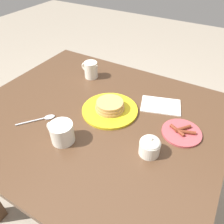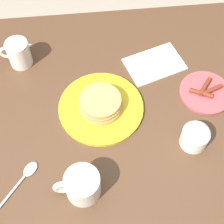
# 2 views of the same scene
# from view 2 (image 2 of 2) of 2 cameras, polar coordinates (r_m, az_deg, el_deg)

# --- Properties ---
(ground_plane) EXTENTS (8.00, 8.00, 0.00)m
(ground_plane) POSITION_cam_2_polar(r_m,az_deg,el_deg) (1.74, -2.54, -14.74)
(ground_plane) COLOR gray
(dining_table) EXTENTS (1.13, 0.96, 0.77)m
(dining_table) POSITION_cam_2_polar(r_m,az_deg,el_deg) (1.14, -3.77, -5.62)
(dining_table) COLOR #4C3321
(dining_table) RESTS_ON ground_plane
(pancake_plate) EXTENTS (0.26, 0.26, 0.05)m
(pancake_plate) POSITION_cam_2_polar(r_m,az_deg,el_deg) (1.03, -1.87, 1.05)
(pancake_plate) COLOR gold
(pancake_plate) RESTS_ON dining_table
(side_plate_bacon) EXTENTS (0.16, 0.16, 0.02)m
(side_plate_bacon) POSITION_cam_2_polar(r_m,az_deg,el_deg) (1.11, 15.26, 3.20)
(side_plate_bacon) COLOR #B2474C
(side_plate_bacon) RESTS_ON dining_table
(coffee_mug) EXTENTS (0.12, 0.09, 0.08)m
(coffee_mug) POSITION_cam_2_polar(r_m,az_deg,el_deg) (0.90, -5.10, -12.03)
(coffee_mug) COLOR silver
(coffee_mug) RESTS_ON dining_table
(creamer_pitcher) EXTENTS (0.11, 0.07, 0.10)m
(creamer_pitcher) POSITION_cam_2_polar(r_m,az_deg,el_deg) (1.16, -15.21, 9.47)
(creamer_pitcher) COLOR silver
(creamer_pitcher) RESTS_ON dining_table
(sugar_bowl) EXTENTS (0.08, 0.08, 0.08)m
(sugar_bowl) POSITION_cam_2_polar(r_m,az_deg,el_deg) (0.99, 13.67, -3.90)
(sugar_bowl) COLOR silver
(sugar_bowl) RESTS_ON dining_table
(napkin) EXTENTS (0.21, 0.17, 0.01)m
(napkin) POSITION_cam_2_polar(r_m,az_deg,el_deg) (1.16, 7.09, 7.91)
(napkin) COLOR silver
(napkin) RESTS_ON dining_table
(spoon) EXTENTS (0.12, 0.14, 0.01)m
(spoon) POSITION_cam_2_polar(r_m,az_deg,el_deg) (0.98, -14.44, -10.44)
(spoon) COLOR silver
(spoon) RESTS_ON dining_table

